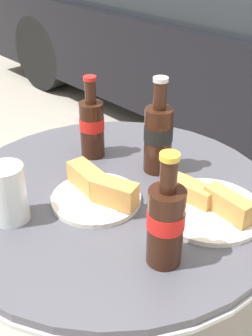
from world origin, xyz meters
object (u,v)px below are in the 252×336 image
object	(u,v)px
bistro_table	(115,243)
cola_bottle_right	(92,126)
parked_car	(210,27)
cola_bottle_center	(166,222)
lunch_plate_near	(210,205)
drinking_glass	(9,196)
cola_bottle_left	(157,135)
lunch_plate_far	(99,193)

from	to	relation	value
bistro_table	cola_bottle_right	bearing A→B (deg)	155.75
bistro_table	parked_car	distance (m)	2.52
cola_bottle_right	cola_bottle_center	xyz separation A→B (m)	(0.41, -0.16, 0.00)
cola_bottle_right	cola_bottle_center	distance (m)	0.45
lunch_plate_near	parked_car	xyz separation A→B (m)	(-1.52, 2.05, -0.18)
bistro_table	cola_bottle_right	distance (m)	0.32
drinking_glass	lunch_plate_near	distance (m)	0.44
cola_bottle_center	parked_car	distance (m)	2.74
cola_bottle_left	parked_car	size ratio (longest dim) A/B	0.06
cola_bottle_right	bistro_table	bearing A→B (deg)	-24.25
bistro_table	cola_bottle_center	xyz separation A→B (m)	(0.24, -0.09, 0.26)
cola_bottle_right	drinking_glass	size ratio (longest dim) A/B	1.71
bistro_table	parked_car	world-z (taller)	parked_car
cola_bottle_center	parked_car	bearing A→B (deg)	124.86
cola_bottle_right	drinking_glass	xyz separation A→B (m)	(0.10, -0.31, -0.03)
bistro_table	lunch_plate_near	size ratio (longest dim) A/B	3.34
lunch_plate_far	parked_car	bearing A→B (deg)	120.99
bistro_table	cola_bottle_left	world-z (taller)	cola_bottle_left
cola_bottle_center	lunch_plate_far	world-z (taller)	cola_bottle_center
cola_bottle_right	cola_bottle_left	bearing A→B (deg)	22.91
cola_bottle_center	drinking_glass	xyz separation A→B (m)	(-0.32, -0.15, -0.03)
cola_bottle_right	parked_car	size ratio (longest dim) A/B	0.06
cola_bottle_center	cola_bottle_left	bearing A→B (deg)	136.00
cola_bottle_right	lunch_plate_far	xyz separation A→B (m)	(0.18, -0.13, -0.07)
drinking_glass	parked_car	world-z (taller)	parked_car
cola_bottle_left	parked_car	xyz separation A→B (m)	(-1.31, 2.00, -0.26)
cola_bottle_left	lunch_plate_near	size ratio (longest dim) A/B	1.03
bistro_table	cola_bottle_center	world-z (taller)	cola_bottle_center
cola_bottle_left	lunch_plate_far	distance (m)	0.21
cola_bottle_right	lunch_plate_far	bearing A→B (deg)	-35.75
cola_bottle_right	lunch_plate_near	world-z (taller)	cola_bottle_right
lunch_plate_near	lunch_plate_far	world-z (taller)	lunch_plate_far
cola_bottle_center	parked_car	world-z (taller)	parked_car
lunch_plate_near	lunch_plate_far	size ratio (longest dim) A/B	1.15
lunch_plate_far	cola_bottle_left	bearing A→B (deg)	92.52
lunch_plate_far	parked_car	size ratio (longest dim) A/B	0.05
lunch_plate_far	cola_bottle_right	bearing A→B (deg)	144.25
cola_bottle_right	parked_car	bearing A→B (deg)	118.88
cola_bottle_left	cola_bottle_right	distance (m)	0.19
parked_car	cola_bottle_center	bearing A→B (deg)	-55.14
parked_car	cola_bottle_left	bearing A→B (deg)	-56.71
drinking_glass	lunch_plate_near	bearing A→B (deg)	49.96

